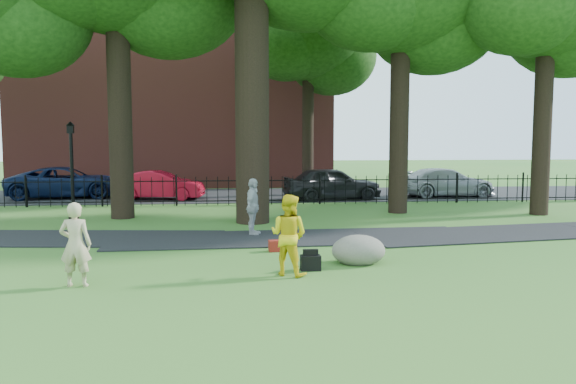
{
  "coord_description": "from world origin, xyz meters",
  "views": [
    {
      "loc": [
        -0.56,
        -11.43,
        2.77
      ],
      "look_at": [
        0.7,
        2.0,
        1.48
      ],
      "focal_mm": 35.0,
      "sensor_mm": 36.0,
      "label": 1
    }
  ],
  "objects": [
    {
      "name": "ground",
      "position": [
        0.0,
        0.0,
        0.0
      ],
      "size": [
        120.0,
        120.0,
        0.0
      ],
      "primitive_type": "plane",
      "color": "#356D26",
      "rests_on": "ground"
    },
    {
      "name": "footpath",
      "position": [
        1.0,
        3.9,
        0.0
      ],
      "size": [
        36.07,
        3.85,
        0.03
      ],
      "primitive_type": "cube",
      "rotation": [
        0.0,
        0.0,
        0.03
      ],
      "color": "black",
      "rests_on": "ground"
    },
    {
      "name": "street",
      "position": [
        0.0,
        16.0,
        0.0
      ],
      "size": [
        80.0,
        7.0,
        0.02
      ],
      "primitive_type": "cube",
      "color": "black",
      "rests_on": "ground"
    },
    {
      "name": "iron_fence",
      "position": [
        0.0,
        12.0,
        0.6
      ],
      "size": [
        44.0,
        0.04,
        1.2
      ],
      "color": "black",
      "rests_on": "ground"
    },
    {
      "name": "brick_building",
      "position": [
        -4.0,
        24.0,
        6.0
      ],
      "size": [
        18.0,
        8.0,
        12.0
      ],
      "primitive_type": "cube",
      "color": "brown",
      "rests_on": "ground"
    },
    {
      "name": "woman",
      "position": [
        -3.55,
        -0.77,
        0.8
      ],
      "size": [
        0.59,
        0.4,
        1.6
      ],
      "primitive_type": "imported",
      "rotation": [
        0.0,
        0.0,
        3.12
      ],
      "color": "tan",
      "rests_on": "ground"
    },
    {
      "name": "man",
      "position": [
        0.5,
        -0.26,
        0.82
      ],
      "size": [
        1.01,
        0.96,
        1.65
      ],
      "primitive_type": "imported",
      "rotation": [
        0.0,
        0.0,
        2.57
      ],
      "color": "gold",
      "rests_on": "ground"
    },
    {
      "name": "pedestrian",
      "position": [
        -0.07,
        4.53,
        0.82
      ],
      "size": [
        0.64,
        1.03,
        1.64
      ],
      "primitive_type": "imported",
      "rotation": [
        0.0,
        0.0,
        1.3
      ],
      "color": "#A9AAAE",
      "rests_on": "ground"
    },
    {
      "name": "boulder",
      "position": [
        2.15,
        0.65,
        0.35
      ],
      "size": [
        1.4,
        1.19,
        0.7
      ],
      "primitive_type": "ellipsoid",
      "rotation": [
        0.0,
        0.0,
        -0.27
      ],
      "color": "#605D50",
      "rests_on": "ground"
    },
    {
      "name": "lamppost",
      "position": [
        -5.97,
        7.76,
        1.64
      ],
      "size": [
        0.33,
        0.33,
        3.34
      ],
      "rotation": [
        0.0,
        0.0,
        0.06
      ],
      "color": "black",
      "rests_on": "ground"
    },
    {
      "name": "backpack",
      "position": [
        1.0,
        0.11,
        0.16
      ],
      "size": [
        0.43,
        0.27,
        0.32
      ],
      "primitive_type": "cube",
      "rotation": [
        0.0,
        0.0,
        -0.0
      ],
      "color": "black",
      "rests_on": "ground"
    },
    {
      "name": "red_bag",
      "position": [
        0.44,
        2.17,
        0.14
      ],
      "size": [
        0.42,
        0.28,
        0.27
      ],
      "primitive_type": "cube",
      "rotation": [
        0.0,
        0.0,
        0.1
      ],
      "color": "maroon",
      "rests_on": "ground"
    },
    {
      "name": "red_sedan",
      "position": [
        -4.0,
        14.42,
        0.66
      ],
      "size": [
        4.1,
        1.8,
        1.31
      ],
      "primitive_type": "imported",
      "rotation": [
        0.0,
        0.0,
        1.47
      ],
      "color": "red",
      "rests_on": "ground"
    },
    {
      "name": "navy_van",
      "position": [
        -8.4,
        15.5,
        0.73
      ],
      "size": [
        5.53,
        3.08,
        1.46
      ],
      "primitive_type": "imported",
      "rotation": [
        0.0,
        0.0,
        1.7
      ],
      "color": "#0C183C",
      "rests_on": "ground"
    },
    {
      "name": "grey_car",
      "position": [
        3.79,
        13.56,
        0.75
      ],
      "size": [
        4.58,
        2.28,
        1.5
      ],
      "primitive_type": "imported",
      "rotation": [
        0.0,
        0.0,
        1.69
      ],
      "color": "black",
      "rests_on": "ground"
    },
    {
      "name": "silver_car",
      "position": [
        9.48,
        14.51,
        0.68
      ],
      "size": [
        4.79,
        2.19,
        1.36
      ],
      "primitive_type": "imported",
      "rotation": [
        0.0,
        0.0,
        1.63
      ],
      "color": "#93969B",
      "rests_on": "ground"
    }
  ]
}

